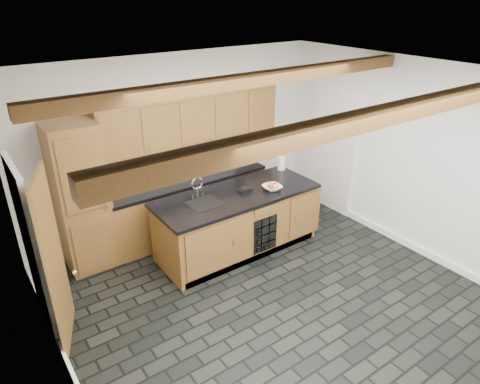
% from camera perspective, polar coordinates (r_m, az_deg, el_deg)
% --- Properties ---
extents(ground, '(5.00, 5.00, 0.00)m').
position_cam_1_polar(ground, '(5.69, 4.80, -14.20)').
color(ground, black).
rests_on(ground, ground).
extents(room_shell, '(5.01, 5.00, 5.00)m').
position_cam_1_polar(room_shell, '(5.18, 0.94, 1.63)').
color(room_shell, white).
rests_on(room_shell, ground).
extents(back_cabinetry, '(3.65, 0.62, 2.20)m').
position_cam_1_polar(back_cabinetry, '(6.62, -9.88, 1.60)').
color(back_cabinetry, brown).
rests_on(back_cabinetry, ground).
extents(island, '(2.48, 0.96, 0.93)m').
position_cam_1_polar(island, '(6.41, -0.27, -3.99)').
color(island, brown).
rests_on(island, ground).
extents(faucet, '(0.45, 0.40, 0.34)m').
position_cam_1_polar(faucet, '(5.95, -4.95, -1.13)').
color(faucet, black).
rests_on(faucet, island).
extents(kitchen_scale, '(0.21, 0.13, 0.06)m').
position_cam_1_polar(kitchen_scale, '(6.25, 0.67, 0.29)').
color(kitchen_scale, black).
rests_on(kitchen_scale, island).
extents(fruit_bowl, '(0.30, 0.30, 0.07)m').
position_cam_1_polar(fruit_bowl, '(6.33, 4.31, 0.58)').
color(fruit_bowl, white).
rests_on(fruit_bowl, island).
extents(fruit_cluster, '(0.16, 0.17, 0.07)m').
position_cam_1_polar(fruit_cluster, '(6.31, 4.32, 0.88)').
color(fruit_cluster, '#B51818').
rests_on(fruit_cluster, fruit_bowl).
extents(paper_towel, '(0.13, 0.13, 0.21)m').
position_cam_1_polar(paper_towel, '(7.03, 5.55, 3.84)').
color(paper_towel, white).
rests_on(paper_towel, island).
extents(mug, '(0.12, 0.12, 0.09)m').
position_cam_1_polar(mug, '(6.48, -14.47, 0.55)').
color(mug, white).
rests_on(mug, back_cabinetry).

